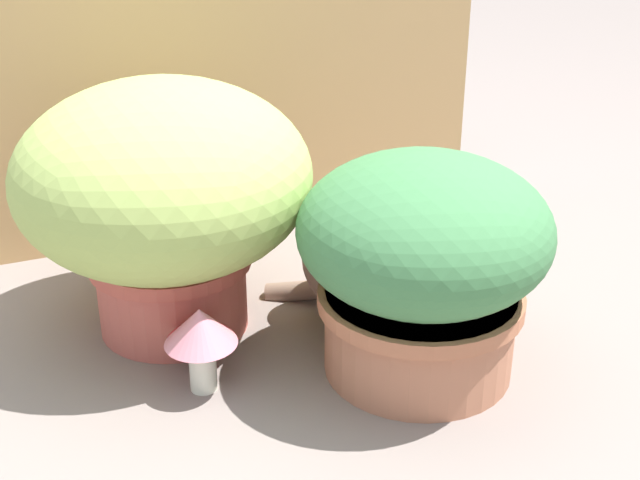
{
  "coord_description": "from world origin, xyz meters",
  "views": [
    {
      "loc": [
        -0.41,
        -1.13,
        0.78
      ],
      "look_at": [
        0.08,
        0.04,
        0.18
      ],
      "focal_mm": 48.61,
      "sensor_mm": 36.0,
      "label": 1
    }
  ],
  "objects_px": {
    "leafy_planter": "(423,260)",
    "cat": "(387,256)",
    "mushroom_ornament_pink": "(201,333)",
    "grass_planter": "(165,191)",
    "mushroom_ornament_red": "(201,331)"
  },
  "relations": [
    {
      "from": "grass_planter",
      "to": "mushroom_ornament_pink",
      "type": "height_order",
      "value": "grass_planter"
    },
    {
      "from": "mushroom_ornament_pink",
      "to": "mushroom_ornament_red",
      "type": "bearing_deg",
      "value": 75.69
    },
    {
      "from": "grass_planter",
      "to": "mushroom_ornament_red",
      "type": "distance_m",
      "value": 0.24
    },
    {
      "from": "leafy_planter",
      "to": "mushroom_ornament_pink",
      "type": "height_order",
      "value": "leafy_planter"
    },
    {
      "from": "leafy_planter",
      "to": "cat",
      "type": "height_order",
      "value": "leafy_planter"
    },
    {
      "from": "leafy_planter",
      "to": "cat",
      "type": "bearing_deg",
      "value": 82.22
    },
    {
      "from": "grass_planter",
      "to": "leafy_planter",
      "type": "bearing_deg",
      "value": -40.99
    },
    {
      "from": "grass_planter",
      "to": "leafy_planter",
      "type": "distance_m",
      "value": 0.43
    },
    {
      "from": "grass_planter",
      "to": "cat",
      "type": "distance_m",
      "value": 0.39
    },
    {
      "from": "grass_planter",
      "to": "cat",
      "type": "height_order",
      "value": "grass_planter"
    },
    {
      "from": "grass_planter",
      "to": "mushroom_ornament_red",
      "type": "relative_size",
      "value": 4.33
    },
    {
      "from": "grass_planter",
      "to": "cat",
      "type": "relative_size",
      "value": 1.46
    },
    {
      "from": "grass_planter",
      "to": "mushroom_ornament_pink",
      "type": "relative_size",
      "value": 3.45
    },
    {
      "from": "leafy_planter",
      "to": "cat",
      "type": "xyz_separation_m",
      "value": [
        0.02,
        0.16,
        -0.07
      ]
    },
    {
      "from": "leafy_planter",
      "to": "mushroom_ornament_pink",
      "type": "distance_m",
      "value": 0.35
    }
  ]
}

